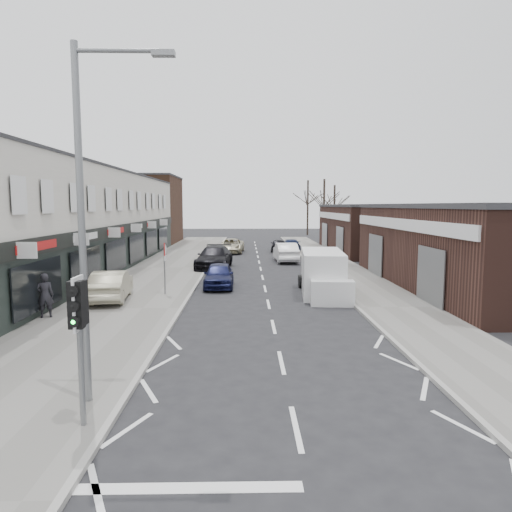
{
  "coord_description": "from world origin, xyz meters",
  "views": [
    {
      "loc": [
        -1.02,
        -11.04,
        4.63
      ],
      "look_at": [
        -0.65,
        7.16,
        2.6
      ],
      "focal_mm": 32.0,
      "sensor_mm": 36.0,
      "label": 1
    }
  ],
  "objects": [
    {
      "name": "right_unit_near",
      "position": [
        12.5,
        14.0,
        2.25
      ],
      "size": [
        10.0,
        18.0,
        4.5
      ],
      "primitive_type": "cube",
      "color": "#3D221B",
      "rests_on": "ground"
    },
    {
      "name": "brick_block_far",
      "position": [
        -13.5,
        45.0,
        4.0
      ],
      "size": [
        8.0,
        10.0,
        8.0
      ],
      "primitive_type": "cube",
      "color": "#482D1F",
      "rests_on": "ground"
    },
    {
      "name": "pedestrian",
      "position": [
        -9.15,
        7.18,
        1.02
      ],
      "size": [
        0.76,
        0.63,
        1.8
      ],
      "primitive_type": "imported",
      "rotation": [
        0.0,
        0.0,
        3.49
      ],
      "color": "black",
      "rests_on": "pavement_left"
    },
    {
      "name": "ground",
      "position": [
        0.0,
        0.0,
        0.0
      ],
      "size": [
        160.0,
        160.0,
        0.0
      ],
      "primitive_type": "plane",
      "color": "black",
      "rests_on": "ground"
    },
    {
      "name": "warning_sign",
      "position": [
        -5.16,
        12.0,
        2.2
      ],
      "size": [
        0.12,
        0.8,
        2.7
      ],
      "color": "slate",
      "rests_on": "pavement_left"
    },
    {
      "name": "tree_far_a",
      "position": [
        9.0,
        48.0,
        0.0
      ],
      "size": [
        3.6,
        3.6,
        8.0
      ],
      "primitive_type": null,
      "color": "#382D26",
      "rests_on": "ground"
    },
    {
      "name": "parked_car_right_a",
      "position": [
        2.2,
        26.26,
        0.79
      ],
      "size": [
        1.86,
        4.83,
        1.57
      ],
      "primitive_type": "imported",
      "rotation": [
        0.0,
        0.0,
        3.18
      ],
      "color": "white",
      "rests_on": "ground"
    },
    {
      "name": "traffic_light",
      "position": [
        -4.4,
        -2.02,
        2.41
      ],
      "size": [
        0.28,
        0.6,
        3.1
      ],
      "color": "slate",
      "rests_on": "pavement_left"
    },
    {
      "name": "street_lamp",
      "position": [
        -4.53,
        -0.8,
        4.62
      ],
      "size": [
        2.23,
        0.22,
        8.0
      ],
      "color": "slate",
      "rests_on": "pavement_left"
    },
    {
      "name": "parked_car_left_a",
      "position": [
        -2.59,
        14.55,
        0.69
      ],
      "size": [
        1.67,
        4.06,
        1.38
      ],
      "primitive_type": "imported",
      "rotation": [
        0.0,
        0.0,
        0.01
      ],
      "color": "#13163B",
      "rests_on": "ground"
    },
    {
      "name": "pavement_right",
      "position": [
        5.75,
        22.0,
        0.06
      ],
      "size": [
        3.5,
        64.0,
        0.12
      ],
      "primitive_type": "cube",
      "color": "slate",
      "rests_on": "ground"
    },
    {
      "name": "parked_car_right_c",
      "position": [
        3.5,
        35.13,
        0.61
      ],
      "size": [
        1.72,
        4.21,
        1.22
      ],
      "primitive_type": "imported",
      "rotation": [
        0.0,
        0.0,
        3.14
      ],
      "color": "#131D3E",
      "rests_on": "ground"
    },
    {
      "name": "shop_terrace_left",
      "position": [
        -13.5,
        19.5,
        3.55
      ],
      "size": [
        8.0,
        41.0,
        7.1
      ],
      "primitive_type": "cube",
      "color": "silver",
      "rests_on": "ground"
    },
    {
      "name": "parked_car_right_b",
      "position": [
        2.2,
        34.59,
        0.65
      ],
      "size": [
        1.78,
        3.88,
        1.29
      ],
      "primitive_type": "imported",
      "rotation": [
        0.0,
        0.0,
        3.07
      ],
      "color": "black",
      "rests_on": "ground"
    },
    {
      "name": "pavement_left",
      "position": [
        -6.75,
        22.0,
        0.06
      ],
      "size": [
        5.5,
        64.0,
        0.12
      ],
      "primitive_type": "cube",
      "color": "slate",
      "rests_on": "ground"
    },
    {
      "name": "white_van",
      "position": [
        2.94,
        12.33,
        1.07
      ],
      "size": [
        2.49,
        5.97,
        2.26
      ],
      "rotation": [
        0.0,
        0.0,
        -0.09
      ],
      "color": "silver",
      "rests_on": "ground"
    },
    {
      "name": "parked_car_left_b",
      "position": [
        -3.4,
        22.27,
        0.82
      ],
      "size": [
        2.73,
        5.79,
        1.63
      ],
      "primitive_type": "imported",
      "rotation": [
        0.0,
        0.0,
        -0.08
      ],
      "color": "black",
      "rests_on": "ground"
    },
    {
      "name": "right_unit_far",
      "position": [
        12.5,
        34.0,
        2.25
      ],
      "size": [
        10.0,
        16.0,
        4.5
      ],
      "primitive_type": "cube",
      "color": "#3D221B",
      "rests_on": "ground"
    },
    {
      "name": "parked_car_left_c",
      "position": [
        -2.52,
        33.44,
        0.69
      ],
      "size": [
        2.58,
        5.08,
        1.37
      ],
      "primitive_type": "imported",
      "rotation": [
        0.0,
        0.0,
        -0.06
      ],
      "color": "#B8B193",
      "rests_on": "ground"
    },
    {
      "name": "sedan_on_pavement",
      "position": [
        -7.5,
        10.59,
        0.83
      ],
      "size": [
        2.02,
        4.48,
        1.43
      ],
      "primitive_type": "imported",
      "rotation": [
        0.0,
        0.0,
        3.26
      ],
      "color": "#9D987E",
      "rests_on": "pavement_left"
    },
    {
      "name": "tree_far_c",
      "position": [
        8.5,
        60.0,
        0.0
      ],
      "size": [
        3.6,
        3.6,
        8.5
      ],
      "primitive_type": null,
      "color": "#382D26",
      "rests_on": "ground"
    },
    {
      "name": "tree_far_b",
      "position": [
        11.5,
        54.0,
        0.0
      ],
      "size": [
        3.6,
        3.6,
        7.5
      ],
      "primitive_type": null,
      "color": "#382D26",
      "rests_on": "ground"
    }
  ]
}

